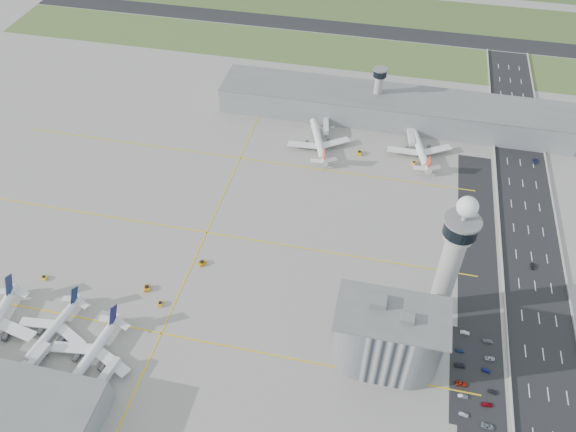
% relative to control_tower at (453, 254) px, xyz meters
% --- Properties ---
extents(ground, '(1000.00, 1000.00, 0.00)m').
position_rel_control_tower_xyz_m(ground, '(-72.00, -8.00, -35.04)').
color(ground, '#9F9D94').
extents(grass_strip_0, '(480.00, 50.00, 0.08)m').
position_rel_control_tower_xyz_m(grass_strip_0, '(-92.00, 217.00, -35.00)').
color(grass_strip_0, '#4D6831').
rests_on(grass_strip_0, ground).
extents(grass_strip_1, '(480.00, 60.00, 0.08)m').
position_rel_control_tower_xyz_m(grass_strip_1, '(-92.00, 292.00, -35.00)').
color(grass_strip_1, '#405227').
rests_on(grass_strip_1, ground).
extents(runway, '(480.00, 22.00, 0.10)m').
position_rel_control_tower_xyz_m(runway, '(-92.00, 254.00, -34.98)').
color(runway, black).
rests_on(runway, ground).
extents(highway, '(28.00, 500.00, 0.10)m').
position_rel_control_tower_xyz_m(highway, '(43.00, -8.00, -34.99)').
color(highway, black).
rests_on(highway, ground).
extents(barrier_left, '(0.60, 500.00, 1.20)m').
position_rel_control_tower_xyz_m(barrier_left, '(29.00, -8.00, -34.44)').
color(barrier_left, '#9E9E99').
rests_on(barrier_left, ground).
extents(landside_road, '(18.00, 260.00, 0.08)m').
position_rel_control_tower_xyz_m(landside_road, '(18.00, -18.00, -35.00)').
color(landside_road, black).
rests_on(landside_road, ground).
extents(parking_lot, '(20.00, 44.00, 0.10)m').
position_rel_control_tower_xyz_m(parking_lot, '(16.00, -30.00, -34.99)').
color(parking_lot, black).
rests_on(parking_lot, ground).
extents(taxiway_line_h_0, '(260.00, 0.60, 0.01)m').
position_rel_control_tower_xyz_m(taxiway_line_h_0, '(-112.00, -38.00, -35.04)').
color(taxiway_line_h_0, yellow).
rests_on(taxiway_line_h_0, ground).
extents(taxiway_line_h_1, '(260.00, 0.60, 0.01)m').
position_rel_control_tower_xyz_m(taxiway_line_h_1, '(-112.00, 22.00, -35.04)').
color(taxiway_line_h_1, yellow).
rests_on(taxiway_line_h_1, ground).
extents(taxiway_line_h_2, '(260.00, 0.60, 0.01)m').
position_rel_control_tower_xyz_m(taxiway_line_h_2, '(-112.00, 82.00, -35.04)').
color(taxiway_line_h_2, yellow).
rests_on(taxiway_line_h_2, ground).
extents(taxiway_line_v, '(0.60, 260.00, 0.01)m').
position_rel_control_tower_xyz_m(taxiway_line_v, '(-112.00, 22.00, -35.04)').
color(taxiway_line_v, yellow).
rests_on(taxiway_line_v, ground).
extents(control_tower, '(14.00, 14.00, 64.50)m').
position_rel_control_tower_xyz_m(control_tower, '(0.00, 0.00, 0.00)').
color(control_tower, '#ADAAA5').
rests_on(control_tower, ground).
extents(secondary_tower, '(8.60, 8.60, 31.90)m').
position_rel_control_tower_xyz_m(secondary_tower, '(-42.00, 142.00, -16.24)').
color(secondary_tower, '#ADAAA5').
rests_on(secondary_tower, ground).
extents(admin_building, '(42.00, 24.00, 33.50)m').
position_rel_control_tower_xyz_m(admin_building, '(-20.01, -30.00, -19.74)').
color(admin_building, '#B2B2B7').
rests_on(admin_building, ground).
extents(terminal_pier, '(210.00, 32.00, 15.80)m').
position_rel_control_tower_xyz_m(terminal_pier, '(-32.00, 140.00, -27.14)').
color(terminal_pier, gray).
rests_on(terminal_pier, ground).
extents(airplane_near_b, '(38.55, 43.21, 10.69)m').
position_rel_control_tower_xyz_m(airplane_near_b, '(-155.40, -48.70, -29.69)').
color(airplane_near_b, white).
rests_on(airplane_near_b, ground).
extents(airplane_near_c, '(41.51, 46.86, 11.81)m').
position_rel_control_tower_xyz_m(airplane_near_c, '(-134.14, -56.78, -29.14)').
color(airplane_near_c, white).
rests_on(airplane_near_c, ground).
extents(airplane_far_a, '(48.92, 52.92, 12.11)m').
position_rel_control_tower_xyz_m(airplane_far_a, '(-70.70, 102.92, -28.99)').
color(airplane_far_a, white).
rests_on(airplane_far_a, ground).
extents(airplane_far_b, '(47.93, 52.55, 12.36)m').
position_rel_control_tower_xyz_m(airplane_far_b, '(-13.41, 109.23, -28.86)').
color(airplane_far_b, white).
rests_on(airplane_far_b, ground).
extents(jet_bridge_near_1, '(5.39, 14.31, 5.70)m').
position_rel_control_tower_xyz_m(jet_bridge_near_1, '(-155.00, -69.00, -32.19)').
color(jet_bridge_near_1, silver).
rests_on(jet_bridge_near_1, ground).
extents(jet_bridge_near_2, '(5.39, 14.31, 5.70)m').
position_rel_control_tower_xyz_m(jet_bridge_near_2, '(-125.00, -69.00, -32.19)').
color(jet_bridge_near_2, silver).
rests_on(jet_bridge_near_2, ground).
extents(jet_bridge_far_0, '(5.39, 14.31, 5.70)m').
position_rel_control_tower_xyz_m(jet_bridge_far_0, '(-70.00, 124.00, -32.19)').
color(jet_bridge_far_0, silver).
rests_on(jet_bridge_far_0, ground).
extents(jet_bridge_far_1, '(5.39, 14.31, 5.70)m').
position_rel_control_tower_xyz_m(jet_bridge_far_1, '(-20.00, 124.00, -32.19)').
color(jet_bridge_far_1, silver).
rests_on(jet_bridge_far_1, ground).
extents(tug_0, '(3.26, 2.53, 1.71)m').
position_rel_control_tower_xyz_m(tug_0, '(-174.78, -21.79, -34.19)').
color(tug_0, gold).
rests_on(tug_0, ground).
extents(tug_1, '(3.60, 4.25, 2.10)m').
position_rel_control_tower_xyz_m(tug_1, '(-126.63, -17.38, -33.99)').
color(tug_1, orange).
rests_on(tug_1, ground).
extents(tug_2, '(2.19, 3.05, 1.70)m').
position_rel_control_tower_xyz_m(tug_2, '(-117.62, -24.13, -34.19)').
color(tug_2, gold).
rests_on(tug_2, ground).
extents(tug_3, '(3.96, 4.19, 2.01)m').
position_rel_control_tower_xyz_m(tug_3, '(-107.50, 1.97, -34.04)').
color(tug_3, '#CD8100').
rests_on(tug_3, ground).
extents(tug_4, '(2.65, 3.70, 2.07)m').
position_rel_control_tower_xyz_m(tug_4, '(-46.41, 100.37, -34.01)').
color(tug_4, '#E4A80B').
rests_on(tug_4, ground).
extents(tug_5, '(3.16, 3.65, 1.78)m').
position_rel_control_tower_xyz_m(tug_5, '(-15.41, 97.95, -34.15)').
color(tug_5, yellow).
rests_on(tug_5, ground).
extents(car_lot_0, '(3.83, 1.94, 1.25)m').
position_rel_control_tower_xyz_m(car_lot_0, '(11.30, -47.55, -34.42)').
color(car_lot_0, white).
rests_on(car_lot_0, ground).
extents(car_lot_1, '(3.89, 1.55, 1.26)m').
position_rel_control_tower_xyz_m(car_lot_1, '(11.05, -40.19, -34.41)').
color(car_lot_1, gray).
rests_on(car_lot_1, ground).
extents(car_lot_2, '(4.72, 2.37, 1.28)m').
position_rel_control_tower_xyz_m(car_lot_2, '(10.42, -34.95, -34.40)').
color(car_lot_2, '#9C2213').
rests_on(car_lot_2, ground).
extents(car_lot_3, '(4.69, 2.26, 1.32)m').
position_rel_control_tower_xyz_m(car_lot_3, '(9.89, -26.89, -34.38)').
color(car_lot_3, '#24232B').
rests_on(car_lot_3, ground).
extents(car_lot_4, '(3.50, 1.42, 1.19)m').
position_rel_control_tower_xyz_m(car_lot_4, '(9.89, -19.95, -34.45)').
color(car_lot_4, navy).
rests_on(car_lot_4, ground).
extents(car_lot_5, '(3.83, 1.46, 1.25)m').
position_rel_control_tower_xyz_m(car_lot_5, '(11.89, -10.71, -34.42)').
color(car_lot_5, white).
rests_on(car_lot_5, ground).
extents(car_lot_6, '(4.91, 2.68, 1.31)m').
position_rel_control_tower_xyz_m(car_lot_6, '(19.81, -50.31, -34.39)').
color(car_lot_6, gray).
rests_on(car_lot_6, ground).
extents(car_lot_7, '(4.44, 2.25, 1.23)m').
position_rel_control_tower_xyz_m(car_lot_7, '(19.82, -41.67, -34.42)').
color(car_lot_7, maroon).
rests_on(car_lot_7, ground).
extents(car_lot_8, '(3.80, 2.04, 1.23)m').
position_rel_control_tower_xyz_m(car_lot_8, '(22.13, -35.82, -34.43)').
color(car_lot_8, '#232529').
rests_on(car_lot_8, ground).
extents(car_lot_9, '(3.64, 1.79, 1.15)m').
position_rel_control_tower_xyz_m(car_lot_9, '(20.04, -26.97, -34.47)').
color(car_lot_9, '#0E1253').
rests_on(car_lot_9, ground).
extents(car_lot_10, '(4.32, 2.43, 1.14)m').
position_rel_control_tower_xyz_m(car_lot_10, '(21.68, -21.06, -34.47)').
color(car_lot_10, '#B8B5C2').
rests_on(car_lot_10, ground).
extents(car_lot_11, '(4.47, 1.83, 1.29)m').
position_rel_control_tower_xyz_m(car_lot_11, '(21.17, -12.92, -34.39)').
color(car_lot_11, slate).
rests_on(car_lot_11, ground).
extents(car_hw_1, '(1.41, 3.84, 1.26)m').
position_rel_control_tower_xyz_m(car_hw_1, '(42.68, 33.22, -34.41)').
color(car_hw_1, black).
rests_on(car_hw_1, ground).
extents(car_hw_2, '(2.66, 4.88, 1.30)m').
position_rel_control_tower_xyz_m(car_hw_2, '(50.83, 114.35, -34.39)').
color(car_hw_2, navy).
rests_on(car_hw_2, ground).
extents(car_hw_4, '(1.66, 3.54, 1.17)m').
position_rel_control_tower_xyz_m(car_hw_4, '(35.28, 171.54, -34.46)').
color(car_hw_4, gray).
rests_on(car_hw_4, ground).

